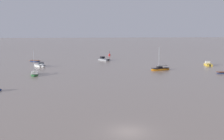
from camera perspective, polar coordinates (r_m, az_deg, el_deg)
The scene contains 9 objects.
ground_plane at distance 31.66m, azimuth 3.55°, elevation -13.08°, with size 800.00×800.00×0.00m, color gray.
sailboat_moored_0 at distance 79.38m, azimuth 10.34°, elevation 0.18°, with size 6.60×3.56×7.07m.
motorboat_moored_0 at distance 104.03m, azimuth -2.00°, elevation 2.28°, with size 4.81×5.99×2.21m.
motorboat_moored_1 at distance 88.49m, azimuth -15.06°, elevation 0.89°, with size 4.45×5.91×2.16m.
sailboat_moored_1 at distance 72.65m, azimuth -16.30°, elevation -0.80°, with size 2.63×6.31×6.86m.
rowboat_moored_3 at distance 78.51m, azimuth 22.85°, elevation -0.55°, with size 4.13×1.52×0.65m.
motorboat_moored_2 at distance 94.97m, azimuth 19.84°, elevation 1.16°, with size 3.01×5.56×2.01m.
rowboat_moored_4 at distance 103.45m, azimuth -16.22°, elevation 1.84°, with size 4.77×3.74×0.73m.
channel_buoy at distance 123.04m, azimuth -0.54°, elevation 3.31°, with size 0.90×0.90×2.30m.
Camera 1 is at (-5.73, -28.87, 11.65)m, focal length 42.57 mm.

